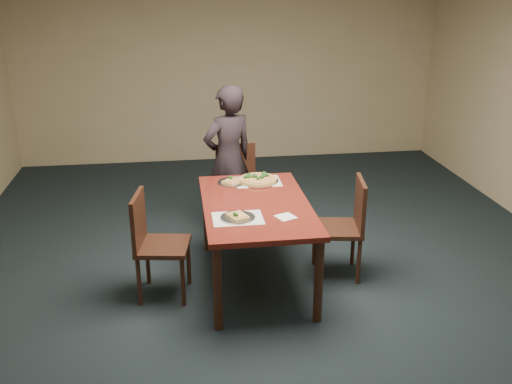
{
  "coord_description": "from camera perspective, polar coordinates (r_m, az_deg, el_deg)",
  "views": [
    {
      "loc": [
        -0.77,
        -4.15,
        2.55
      ],
      "look_at": [
        -0.14,
        0.3,
        0.85
      ],
      "focal_mm": 40.0,
      "sensor_mm": 36.0,
      "label": 1
    }
  ],
  "objects": [
    {
      "name": "ground",
      "position": [
        4.93,
        2.13,
        -10.41
      ],
      "size": [
        8.0,
        8.0,
        0.0
      ],
      "primitive_type": "plane",
      "color": "black",
      "rests_on": "ground"
    },
    {
      "name": "room_shell",
      "position": [
        4.3,
        2.44,
        9.85
      ],
      "size": [
        8.0,
        8.0,
        8.0
      ],
      "color": "tan",
      "rests_on": "ground"
    },
    {
      "name": "dining_table",
      "position": [
        4.87,
        -0.0,
        -2.11
      ],
      "size": [
        0.9,
        1.5,
        0.75
      ],
      "color": "#551611",
      "rests_on": "ground"
    },
    {
      "name": "chair_far",
      "position": [
        6.01,
        -1.9,
        0.92
      ],
      "size": [
        0.43,
        0.43,
        0.91
      ],
      "rotation": [
        0.0,
        0.0,
        0.03
      ],
      "color": "black",
      "rests_on": "ground"
    },
    {
      "name": "chair_left",
      "position": [
        4.81,
        -10.24,
        -4.67
      ],
      "size": [
        0.48,
        0.48,
        0.91
      ],
      "rotation": [
        0.0,
        0.0,
        1.41
      ],
      "color": "black",
      "rests_on": "ground"
    },
    {
      "name": "chair_right",
      "position": [
        5.11,
        9.02,
        -2.99
      ],
      "size": [
        0.48,
        0.48,
        0.91
      ],
      "rotation": [
        0.0,
        0.0,
        -1.73
      ],
      "color": "black",
      "rests_on": "ground"
    },
    {
      "name": "diner",
      "position": [
        5.91,
        -2.77,
        3.25
      ],
      "size": [
        0.67,
        0.57,
        1.55
      ],
      "primitive_type": "imported",
      "rotation": [
        0.0,
        0.0,
        3.57
      ],
      "color": "black",
      "rests_on": "ground"
    },
    {
      "name": "placemat_main",
      "position": [
        5.34,
        0.21,
        1.05
      ],
      "size": [
        0.42,
        0.32,
        0.0
      ],
      "primitive_type": "cube",
      "color": "white",
      "rests_on": "dining_table"
    },
    {
      "name": "placemat_near",
      "position": [
        4.54,
        -1.84,
        -2.64
      ],
      "size": [
        0.4,
        0.3,
        0.0
      ],
      "primitive_type": "cube",
      "color": "white",
      "rests_on": "dining_table"
    },
    {
      "name": "pizza_pan",
      "position": [
        5.33,
        0.19,
        1.29
      ],
      "size": [
        0.39,
        0.39,
        0.07
      ],
      "color": "silver",
      "rests_on": "dining_table"
    },
    {
      "name": "slice_plate_near",
      "position": [
        4.53,
        -1.85,
        -2.49
      ],
      "size": [
        0.28,
        0.28,
        0.06
      ],
      "color": "silver",
      "rests_on": "dining_table"
    },
    {
      "name": "slice_plate_far",
      "position": [
        5.31,
        -2.38,
        1.04
      ],
      "size": [
        0.28,
        0.28,
        0.06
      ],
      "color": "silver",
      "rests_on": "dining_table"
    },
    {
      "name": "napkin",
      "position": [
        4.56,
        2.98,
        -2.51
      ],
      "size": [
        0.18,
        0.18,
        0.01
      ],
      "primitive_type": "cube",
      "rotation": [
        0.0,
        0.0,
        0.41
      ],
      "color": "white",
      "rests_on": "dining_table"
    }
  ]
}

